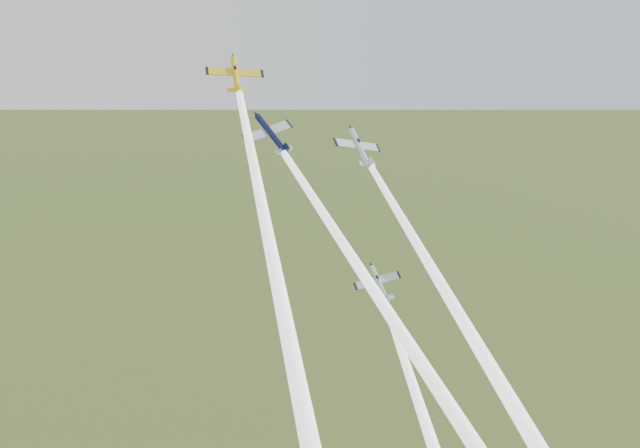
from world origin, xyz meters
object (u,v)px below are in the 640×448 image
Objects in this scene: plane_navy at (271,134)px; plane_silver_low at (379,283)px; plane_silver_right at (360,147)px; plane_yellow at (235,74)px.

plane_navy is 1.21× the size of plane_silver_low.
plane_silver_right reaches higher than plane_silver_low.
plane_navy reaches higher than plane_silver_right.
plane_navy is 0.94× the size of plane_silver_right.
plane_navy is (3.16, -4.08, -7.59)m from plane_yellow.
plane_navy reaches higher than plane_silver_low.
plane_navy is at bearing -39.66° from plane_yellow.
plane_yellow is 21.65m from plane_silver_right.
plane_silver_low is at bearing -32.66° from plane_yellow.
plane_yellow is at bearing 110.86° from plane_navy.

